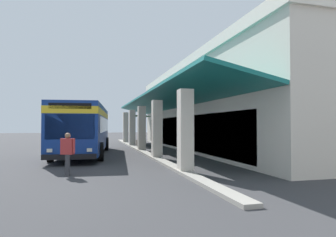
# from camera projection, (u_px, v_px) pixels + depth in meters

# --- Properties ---
(ground) EXTENTS (120.00, 120.00, 0.00)m
(ground) POSITION_uv_depth(u_px,v_px,m) (177.00, 149.00, 22.99)
(ground) COLOR #38383A
(curb_strip) EXTENTS (31.36, 0.50, 0.12)m
(curb_strip) POSITION_uv_depth(u_px,v_px,m) (140.00, 150.00, 21.67)
(curb_strip) COLOR #9E998E
(curb_strip) RESTS_ON ground
(plaza_building) EXTENTS (26.44, 16.67, 6.71)m
(plaza_building) POSITION_uv_depth(u_px,v_px,m) (254.00, 108.00, 24.22)
(plaza_building) COLOR beige
(plaza_building) RESTS_ON ground
(transit_bus) EXTENTS (11.40, 3.61, 3.34)m
(transit_bus) POSITION_uv_depth(u_px,v_px,m) (84.00, 126.00, 18.97)
(transit_bus) COLOR navy
(transit_bus) RESTS_ON ground
(pedestrian) EXTENTS (0.44, 0.56, 1.62)m
(pedestrian) POSITION_uv_depth(u_px,v_px,m) (68.00, 152.00, 10.97)
(pedestrian) COLOR #38383D
(pedestrian) RESTS_ON ground
(potted_palm) EXTENTS (1.98, 1.76, 2.98)m
(potted_palm) POSITION_uv_depth(u_px,v_px,m) (141.00, 137.00, 27.39)
(potted_palm) COLOR #4C4742
(potted_palm) RESTS_ON ground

